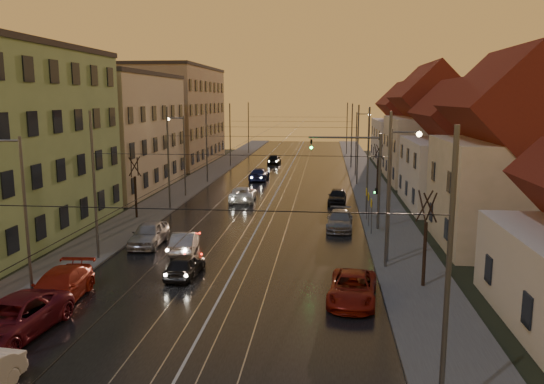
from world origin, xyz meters
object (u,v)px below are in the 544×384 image
(parked_left_1, at_px, (12,319))
(parked_right_1, at_px, (340,220))
(traffic_light_mast, at_px, (366,169))
(parked_right_2, at_px, (337,196))
(street_lamp_3, at_px, (359,138))
(driving_car_2, at_px, (243,194))
(street_lamp_1, at_px, (395,183))
(street_lamp_2, at_px, (181,148))
(parked_left_3, at_px, (149,234))
(driving_car_3, at_px, (259,174))
(parked_left_2, at_px, (59,287))
(driving_car_0, at_px, (185,265))
(driving_car_4, at_px, (274,159))
(parked_right_0, at_px, (352,288))
(street_lamp_0, at_px, (19,203))
(driving_car_1, at_px, (185,242))

(parked_left_1, xyz_separation_m, parked_right_1, (13.80, 19.86, -0.11))
(traffic_light_mast, height_order, parked_right_2, traffic_light_mast)
(traffic_light_mast, height_order, parked_left_1, traffic_light_mast)
(street_lamp_3, height_order, parked_left_1, street_lamp_3)
(driving_car_2, relative_size, parked_left_1, 0.89)
(street_lamp_1, bearing_deg, street_lamp_2, 132.32)
(parked_left_3, bearing_deg, driving_car_3, 81.19)
(parked_left_2, relative_size, parked_right_2, 1.28)
(driving_car_0, xyz_separation_m, parked_left_1, (-5.06, -8.15, 0.15))
(street_lamp_3, bearing_deg, parked_left_1, -109.34)
(driving_car_3, relative_size, driving_car_4, 1.18)
(driving_car_4, bearing_deg, parked_right_2, 107.80)
(driving_car_2, xyz_separation_m, parked_left_2, (-4.86, -26.01, 0.06))
(traffic_light_mast, distance_m, parked_left_2, 22.47)
(driving_car_3, bearing_deg, parked_left_1, 83.45)
(driving_car_4, distance_m, parked_right_1, 40.10)
(street_lamp_1, height_order, traffic_light_mast, street_lamp_1)
(street_lamp_2, relative_size, parked_right_1, 1.71)
(parked_left_2, height_order, parked_right_0, parked_left_2)
(street_lamp_1, relative_size, street_lamp_3, 1.00)
(parked_right_1, bearing_deg, parked_left_1, -121.75)
(parked_left_3, bearing_deg, street_lamp_3, 63.42)
(driving_car_0, bearing_deg, street_lamp_2, -70.57)
(driving_car_3, relative_size, parked_right_0, 1.08)
(parked_right_1, bearing_deg, driving_car_3, 114.33)
(street_lamp_3, relative_size, parked_right_1, 1.71)
(driving_car_2, relative_size, parked_right_0, 1.05)
(parked_left_1, height_order, parked_left_3, parked_left_3)
(driving_car_0, height_order, driving_car_2, driving_car_2)
(driving_car_0, distance_m, parked_left_1, 9.59)
(parked_right_0, height_order, parked_right_2, parked_right_2)
(traffic_light_mast, distance_m, driving_car_3, 26.20)
(street_lamp_3, height_order, parked_right_1, street_lamp_3)
(driving_car_3, distance_m, driving_car_4, 15.84)
(street_lamp_0, bearing_deg, parked_left_1, -67.29)
(street_lamp_0, height_order, driving_car_3, street_lamp_0)
(street_lamp_3, bearing_deg, parked_right_0, -93.57)
(traffic_light_mast, height_order, parked_left_2, traffic_light_mast)
(driving_car_2, bearing_deg, driving_car_3, -93.27)
(street_lamp_2, height_order, parked_left_3, street_lamp_2)
(street_lamp_1, distance_m, street_lamp_2, 27.05)
(parked_left_2, bearing_deg, parked_right_1, 45.17)
(driving_car_1, bearing_deg, driving_car_0, 97.98)
(parked_left_3, bearing_deg, street_lamp_2, 96.67)
(driving_car_1, bearing_deg, traffic_light_mast, -157.14)
(parked_left_1, xyz_separation_m, parked_right_2, (13.80, 29.80, -0.10))
(driving_car_4, height_order, parked_right_2, driving_car_4)
(street_lamp_3, relative_size, traffic_light_mast, 1.11)
(street_lamp_1, xyz_separation_m, driving_car_1, (-12.90, 1.14, -4.21))
(street_lamp_1, xyz_separation_m, traffic_light_mast, (-1.11, 8.00, -0.29))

